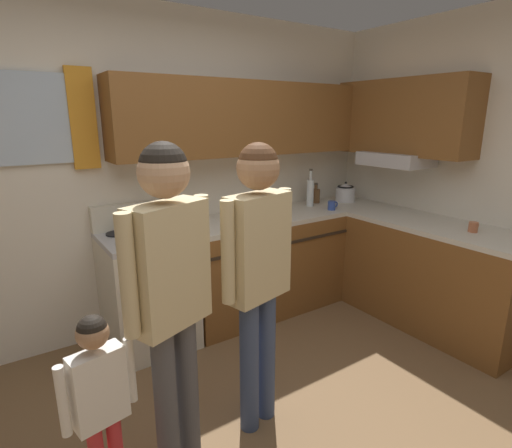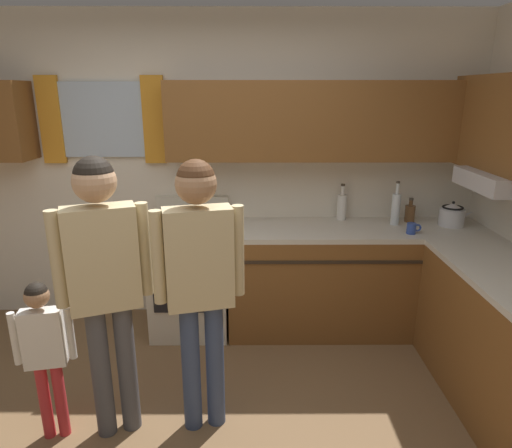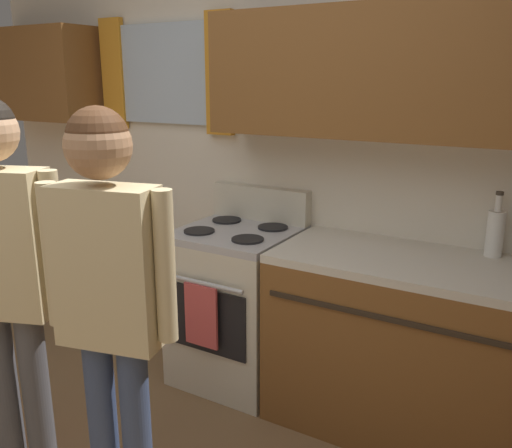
{
  "view_description": "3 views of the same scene",
  "coord_description": "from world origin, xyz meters",
  "views": [
    {
      "loc": [
        -1.04,
        -1.31,
        1.75
      ],
      "look_at": [
        0.45,
        0.91,
        1.04
      ],
      "focal_mm": 28.06,
      "sensor_mm": 36.0,
      "label": 1
    },
    {
      "loc": [
        0.39,
        -1.92,
        1.97
      ],
      "look_at": [
        0.41,
        0.96,
        1.1
      ],
      "focal_mm": 31.17,
      "sensor_mm": 36.0,
      "label": 2
    },
    {
      "loc": [
        1.42,
        -0.89,
        1.72
      ],
      "look_at": [
        0.33,
        0.96,
        1.14
      ],
      "focal_mm": 37.77,
      "sensor_mm": 36.0,
      "label": 3
    }
  ],
  "objects": [
    {
      "name": "bottle_tall_clear",
      "position": [
        1.57,
        1.62,
        1.04
      ],
      "size": [
        0.07,
        0.07,
        0.37
      ],
      "color": "silver",
      "rests_on": "kitchen_counter_run"
    },
    {
      "name": "adult_in_plaid",
      "position": [
        0.09,
        0.36,
        1.03
      ],
      "size": [
        0.5,
        0.24,
        1.63
      ],
      "color": "#38476B",
      "rests_on": "ground"
    },
    {
      "name": "mug_cobalt_blue",
      "position": [
        1.63,
        1.37,
        0.94
      ],
      "size": [
        0.11,
        0.07,
        0.08
      ],
      "color": "#2D479E",
      "rests_on": "kitchen_counter_run"
    },
    {
      "name": "stove_oven",
      "position": [
        -0.14,
        1.54,
        0.47
      ],
      "size": [
        0.62,
        0.67,
        1.1
      ],
      "color": "beige",
      "rests_on": "ground"
    },
    {
      "name": "bottle_milk_white",
      "position": [
        1.15,
        1.78,
        1.02
      ],
      "size": [
        0.08,
        0.08,
        0.31
      ],
      "color": "white",
      "rests_on": "kitchen_counter_run"
    },
    {
      "name": "kitchen_counter_run",
      "position": [
        1.55,
        1.11,
        0.45
      ],
      "size": [
        2.11,
        2.09,
        0.9
      ],
      "color": "brown",
      "rests_on": "ground"
    },
    {
      "name": "stovetop_kettle",
      "position": [
        2.03,
        1.59,
        1.0
      ],
      "size": [
        0.27,
        0.2,
        0.21
      ],
      "color": "silver",
      "rests_on": "kitchen_counter_run"
    },
    {
      "name": "small_child",
      "position": [
        -0.78,
        0.26,
        0.62
      ],
      "size": [
        0.33,
        0.13,
        0.99
      ],
      "color": "red",
      "rests_on": "ground"
    },
    {
      "name": "adult_holding_child",
      "position": [
        -0.42,
        0.31,
        1.04
      ],
      "size": [
        0.49,
        0.28,
        1.66
      ],
      "color": "#4C4C51",
      "rests_on": "ground"
    },
    {
      "name": "back_wall_unit",
      "position": [
        0.09,
        1.82,
        1.46
      ],
      "size": [
        4.6,
        0.42,
        2.6
      ],
      "color": "silver",
      "rests_on": "ground"
    },
    {
      "name": "cup_terracotta",
      "position": [
        1.99,
        0.22,
        0.94
      ],
      "size": [
        0.11,
        0.07,
        0.08
      ],
      "color": "#B76642",
      "rests_on": "kitchen_counter_run"
    },
    {
      "name": "bottle_squat_brown",
      "position": [
        1.72,
        1.71,
        0.98
      ],
      "size": [
        0.08,
        0.08,
        0.21
      ],
      "color": "brown",
      "rests_on": "kitchen_counter_run"
    }
  ]
}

